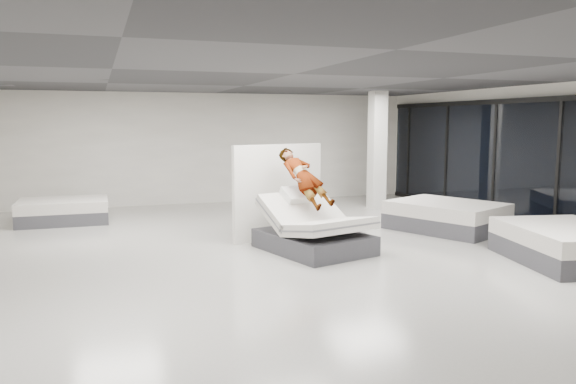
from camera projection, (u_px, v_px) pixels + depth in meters
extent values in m
plane|color=#A8A59E|center=(294.00, 255.00, 10.06)|extent=(14.00, 14.00, 0.00)
plane|color=#27272A|center=(294.00, 74.00, 9.66)|extent=(14.00, 14.00, 0.00)
cube|color=beige|center=(215.00, 148.00, 16.43)|extent=(12.00, 0.04, 3.20)
cube|color=beige|center=(563.00, 159.00, 11.78)|extent=(0.04, 14.00, 3.20)
cube|color=#37373C|center=(314.00, 242.00, 10.38)|extent=(1.98, 2.32, 0.35)
cube|color=silver|center=(302.00, 211.00, 10.62)|extent=(1.70, 1.34, 0.69)
cube|color=slate|center=(302.00, 211.00, 10.62)|extent=(1.70, 1.27, 0.54)
cube|color=silver|center=(330.00, 227.00, 9.95)|extent=(1.71, 1.38, 0.37)
cube|color=slate|center=(330.00, 227.00, 9.95)|extent=(1.73, 1.38, 0.18)
cube|color=silver|center=(297.00, 195.00, 10.72)|extent=(0.64, 0.55, 0.32)
imported|color=slate|center=(304.00, 187.00, 10.50)|extent=(0.90, 1.39, 1.43)
cube|color=black|center=(325.00, 197.00, 10.36)|extent=(0.09, 0.15, 0.08)
cube|color=silver|center=(278.00, 192.00, 11.42)|extent=(2.06, 0.72, 1.93)
cube|color=#37373C|center=(446.00, 223.00, 12.37)|extent=(2.49, 2.77, 0.34)
cube|color=silver|center=(447.00, 209.00, 12.33)|extent=(2.49, 2.77, 0.28)
cube|color=#37373C|center=(567.00, 253.00, 9.54)|extent=(2.11, 2.55, 0.34)
cube|color=silver|center=(568.00, 235.00, 9.50)|extent=(2.11, 2.55, 0.28)
cube|color=#37373C|center=(64.00, 216.00, 13.34)|extent=(2.02, 1.52, 0.30)
cube|color=silver|center=(63.00, 205.00, 13.30)|extent=(2.02, 1.52, 0.25)
cube|color=silver|center=(377.00, 150.00, 15.36)|extent=(0.40, 0.40, 3.20)
cube|color=#202736|center=(559.00, 166.00, 11.76)|extent=(0.06, 13.40, 2.80)
cube|color=black|center=(555.00, 231.00, 11.94)|extent=(0.12, 13.40, 0.12)
cube|color=black|center=(563.00, 98.00, 11.59)|extent=(0.12, 13.40, 0.12)
cube|color=black|center=(559.00, 166.00, 11.76)|extent=(0.09, 0.08, 2.80)
cube|color=black|center=(495.00, 160.00, 13.64)|extent=(0.09, 0.08, 2.80)
cube|color=black|center=(447.00, 155.00, 15.52)|extent=(0.09, 0.08, 2.80)
cube|color=black|center=(409.00, 152.00, 17.40)|extent=(0.09, 0.08, 2.80)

